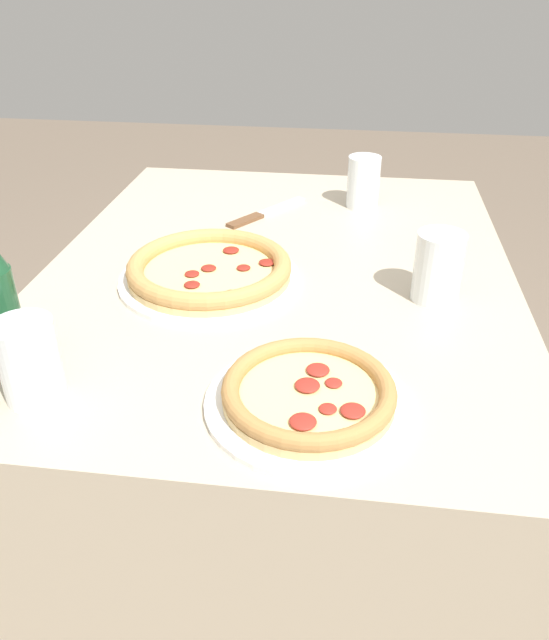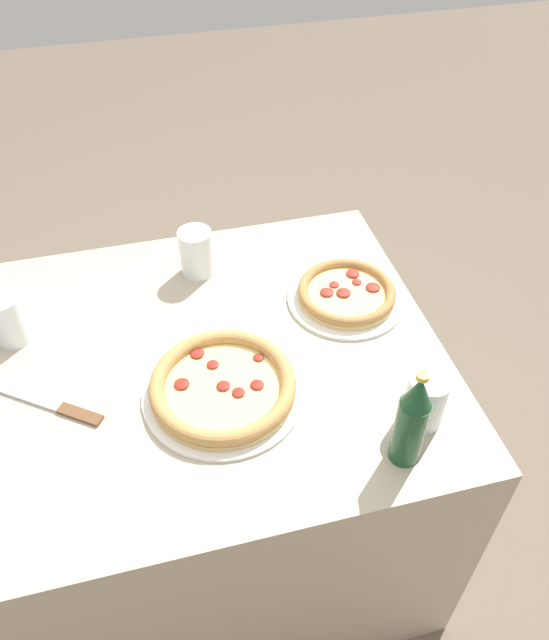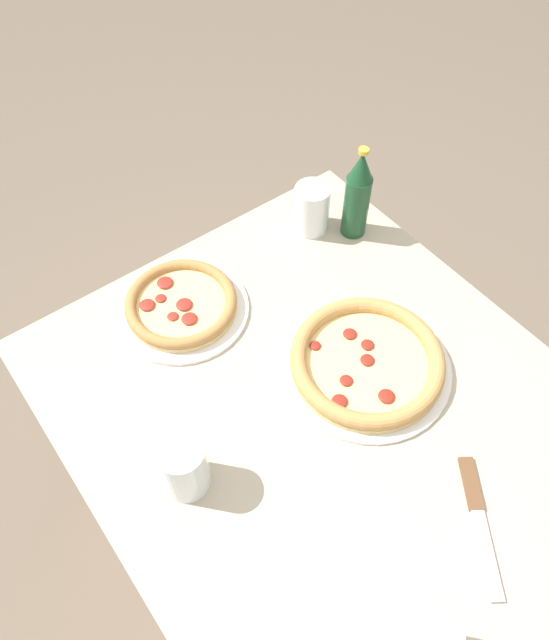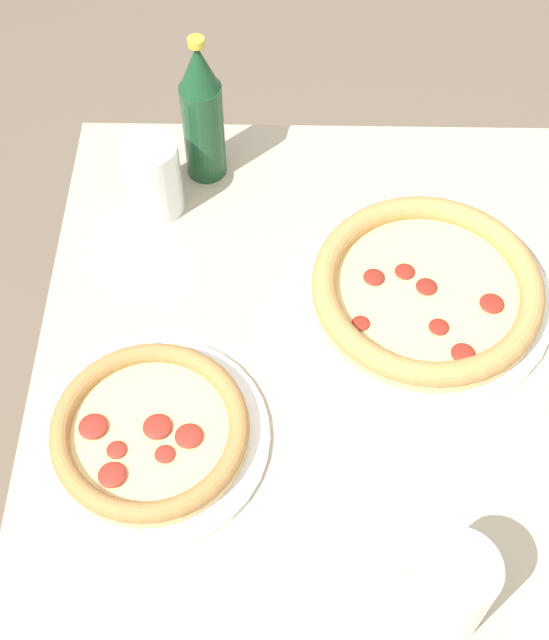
# 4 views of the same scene
# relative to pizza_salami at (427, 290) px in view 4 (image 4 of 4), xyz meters

# --- Properties ---
(ground_plane) EXTENTS (8.00, 8.00, 0.00)m
(ground_plane) POSITION_rel_pizza_salami_xyz_m (0.07, -0.12, -0.76)
(ground_plane) COLOR #6B5B4C
(table) EXTENTS (1.12, 0.87, 0.74)m
(table) POSITION_rel_pizza_salami_xyz_m (0.07, -0.12, -0.39)
(table) COLOR #B7A88E
(table) RESTS_ON ground_plane
(pizza_salami) EXTENTS (0.33, 0.33, 0.05)m
(pizza_salami) POSITION_rel_pizza_salami_xyz_m (0.00, 0.00, 0.00)
(pizza_salami) COLOR white
(pizza_salami) RESTS_ON table
(pizza_pepperoni) EXTENTS (0.27, 0.27, 0.04)m
(pizza_pepperoni) POSITION_rel_pizza_salami_xyz_m (-0.33, -0.21, -0.00)
(pizza_pepperoni) COLOR white
(pizza_pepperoni) RESTS_ON table
(glass_water) EXTENTS (0.08, 0.08, 0.12)m
(glass_water) POSITION_rel_pizza_salami_xyz_m (-0.01, -0.39, 0.03)
(glass_water) COLOR white
(glass_water) RESTS_ON table
(glass_iced_tea) EXTENTS (0.08, 0.08, 0.11)m
(glass_iced_tea) POSITION_rel_pizza_salami_xyz_m (-0.36, 0.16, 0.03)
(glass_iced_tea) COLOR white
(glass_iced_tea) RESTS_ON table
(beer_bottle) EXTENTS (0.06, 0.06, 0.23)m
(beer_bottle) POSITION_rel_pizza_salami_xyz_m (-0.29, 0.23, 0.09)
(beer_bottle) COLOR #194728
(beer_bottle) RESTS_ON table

